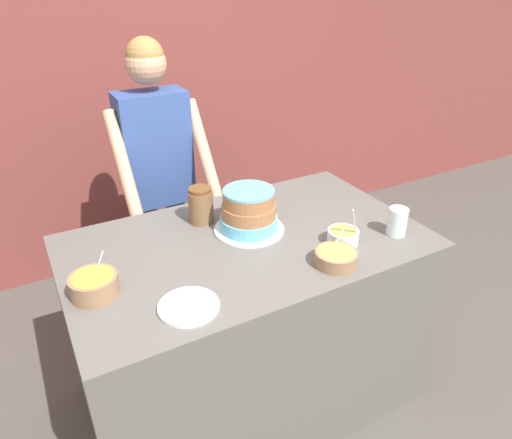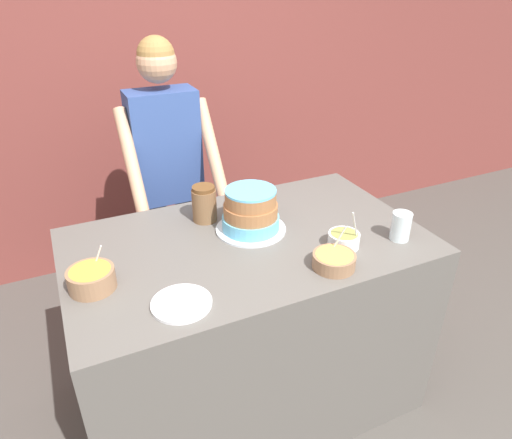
{
  "view_description": "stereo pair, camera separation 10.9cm",
  "coord_description": "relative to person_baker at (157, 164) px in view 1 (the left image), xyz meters",
  "views": [
    {
      "loc": [
        -0.77,
        -1.03,
        1.96
      ],
      "look_at": [
        0.02,
        0.41,
        1.06
      ],
      "focal_mm": 32.0,
      "sensor_mm": 36.0,
      "label": 1
    },
    {
      "loc": [
        -0.68,
        -1.08,
        1.96
      ],
      "look_at": [
        0.02,
        0.41,
        1.06
      ],
      "focal_mm": 32.0,
      "sensor_mm": 36.0,
      "label": 2
    }
  ],
  "objects": [
    {
      "name": "ceramic_plate",
      "position": [
        -0.26,
        -1.11,
        -0.09
      ],
      "size": [
        0.21,
        0.21,
        0.01
      ],
      "color": "silver",
      "rests_on": "counter"
    },
    {
      "name": "frosting_bowl_olive",
      "position": [
        0.47,
        -1.03,
        -0.06
      ],
      "size": [
        0.13,
        0.13,
        0.19
      ],
      "color": "white",
      "rests_on": "counter"
    },
    {
      "name": "cake",
      "position": [
        0.17,
        -0.74,
        -0.0
      ],
      "size": [
        0.31,
        0.31,
        0.2
      ],
      "color": "silver",
      "rests_on": "counter"
    },
    {
      "name": "person_baker",
      "position": [
        0.0,
        0.0,
        0.0
      ],
      "size": [
        0.49,
        0.46,
        1.69
      ],
      "color": "#2D2D38",
      "rests_on": "ground_plane"
    },
    {
      "name": "wall_back",
      "position": [
        0.12,
        0.82,
        0.26
      ],
      "size": [
        10.0,
        0.05,
        2.6
      ],
      "color": "brown",
      "rests_on": "ground_plane"
    },
    {
      "name": "counter",
      "position": [
        0.12,
        -0.81,
        -0.56
      ],
      "size": [
        1.53,
        0.92,
        0.94
      ],
      "color": "#5B5651",
      "rests_on": "ground_plane"
    },
    {
      "name": "drinking_glass",
      "position": [
        0.72,
        -1.08,
        -0.03
      ],
      "size": [
        0.08,
        0.08,
        0.12
      ],
      "color": "silver",
      "rests_on": "counter"
    },
    {
      "name": "frosting_bowl_orange",
      "position": [
        -0.52,
        -0.88,
        -0.05
      ],
      "size": [
        0.17,
        0.17,
        0.15
      ],
      "color": "#936B4C",
      "rests_on": "counter"
    },
    {
      "name": "stoneware_jar",
      "position": [
        0.02,
        -0.56,
        -0.01
      ],
      "size": [
        0.11,
        0.11,
        0.17
      ],
      "color": "brown",
      "rests_on": "counter"
    },
    {
      "name": "frosting_bowl_yellow",
      "position": [
        0.35,
        -1.14,
        -0.06
      ],
      "size": [
        0.17,
        0.17,
        0.16
      ],
      "color": "#936B4C",
      "rests_on": "counter"
    }
  ]
}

